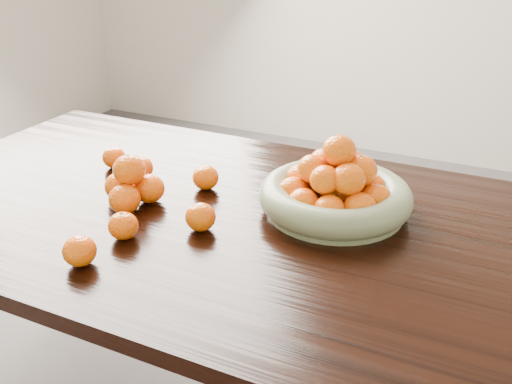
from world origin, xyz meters
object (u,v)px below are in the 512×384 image
at_px(dining_table, 253,249).
at_px(loose_orange_0, 123,226).
at_px(fruit_bowl, 335,191).
at_px(orange_pyramid, 131,186).

distance_m(dining_table, loose_orange_0, 0.33).
height_order(dining_table, fruit_bowl, fruit_bowl).
distance_m(dining_table, orange_pyramid, 0.35).
xyz_separation_m(orange_pyramid, loose_orange_0, (0.09, -0.15, -0.02)).
bearing_deg(orange_pyramid, fruit_bowl, 20.92).
xyz_separation_m(dining_table, orange_pyramid, (-0.31, -0.07, 0.14)).
height_order(fruit_bowl, loose_orange_0, fruit_bowl).
relative_size(fruit_bowl, orange_pyramid, 2.43).
height_order(dining_table, loose_orange_0, loose_orange_0).
bearing_deg(loose_orange_0, dining_table, 44.54).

